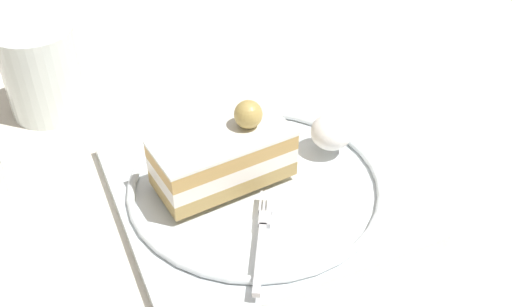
# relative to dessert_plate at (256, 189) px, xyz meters

# --- Properties ---
(ground_plane) EXTENTS (2.40, 2.40, 0.00)m
(ground_plane) POSITION_rel_dessert_plate_xyz_m (-0.01, -0.03, -0.01)
(ground_plane) COLOR silver
(dessert_plate) EXTENTS (0.27, 0.27, 0.02)m
(dessert_plate) POSITION_rel_dessert_plate_xyz_m (0.00, 0.00, 0.00)
(dessert_plate) COLOR white
(dessert_plate) RESTS_ON ground_plane
(cake_slice) EXTENTS (0.08, 0.13, 0.07)m
(cake_slice) POSITION_rel_dessert_plate_xyz_m (-0.01, -0.02, 0.04)
(cake_slice) COLOR tan
(cake_slice) RESTS_ON dessert_plate
(whipped_cream_dollop) EXTENTS (0.04, 0.04, 0.03)m
(whipped_cream_dollop) POSITION_rel_dessert_plate_xyz_m (-0.03, 0.08, 0.03)
(whipped_cream_dollop) COLOR white
(whipped_cream_dollop) RESTS_ON dessert_plate
(fork) EXTENTS (0.10, 0.05, 0.00)m
(fork) POSITION_rel_dessert_plate_xyz_m (0.07, -0.02, 0.01)
(fork) COLOR silver
(fork) RESTS_ON dessert_plate
(drink_glass_far) EXTENTS (0.08, 0.08, 0.10)m
(drink_glass_far) POSITION_rel_dessert_plate_xyz_m (-0.21, -0.17, 0.03)
(drink_glass_far) COLOR white
(drink_glass_far) RESTS_ON ground_plane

